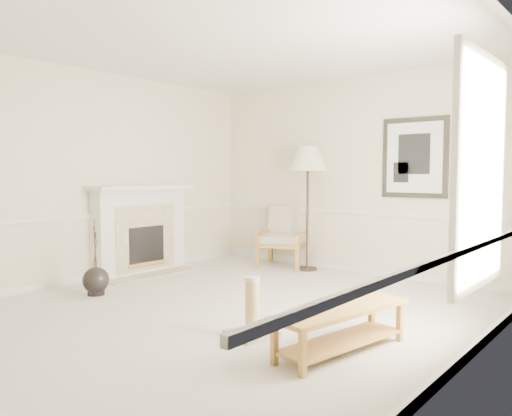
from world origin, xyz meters
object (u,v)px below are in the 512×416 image
Objects in this scene: armchair at (285,233)px; bench at (341,322)px; floor_vase at (96,281)px; scratching_post at (252,318)px; floor_lamp at (308,162)px.

armchair reaches higher than bench.
floor_vase reaches higher than scratching_post.
bench is 2.51× the size of scratching_post.
floor_lamp is (1.10, 2.98, 1.48)m from floor_vase.
floor_vase is 0.49× the size of floor_lamp.
bench is (2.20, -2.79, -1.40)m from floor_lamp.
bench is at bearing 3.31° from floor_vase.
armchair is 3.59m from scratching_post.
scratching_post is at bearing -65.07° from floor_lamp.
armchair is at bearing 132.97° from bench.
armchair reaches higher than scratching_post.
armchair is (0.61, 3.08, 0.34)m from floor_vase.
scratching_post is (1.37, -2.95, -1.48)m from floor_lamp.
floor_lamp is 3.82m from bench.
scratching_post is at bearing -78.11° from armchair.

